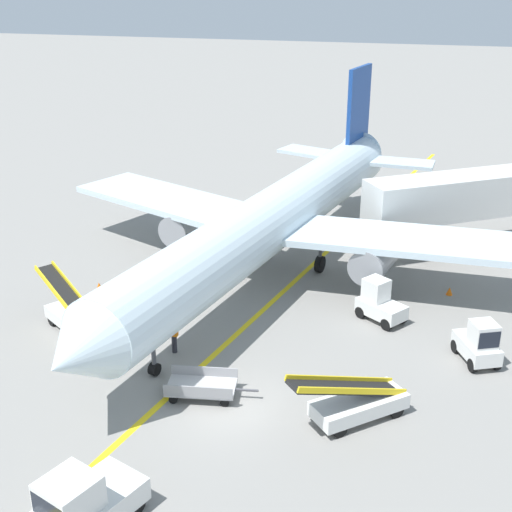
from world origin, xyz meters
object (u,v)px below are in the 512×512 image
(baggage_cart_loaded, at_px, (202,386))
(safety_cone_nose_right, at_px, (224,287))
(belt_loader_aft_hold, at_px, (357,402))
(safety_cone_nose_left, at_px, (99,286))
(pushback_tug, at_px, (82,504))
(baggage_tug_near_wing, at_px, (379,303))
(ground_crew_marshaller, at_px, (174,334))
(jet_bridge, at_px, (479,194))
(safety_cone_wingtip_left, at_px, (449,291))
(belt_loader_forward_hold, at_px, (75,316))
(airliner, at_px, (275,218))
(baggage_tug_by_cargo_door, at_px, (479,344))

(baggage_cart_loaded, distance_m, safety_cone_nose_right, 10.17)
(belt_loader_aft_hold, relative_size, safety_cone_nose_left, 10.20)
(pushback_tug, bearing_deg, baggage_cart_loaded, 82.70)
(pushback_tug, relative_size, belt_loader_aft_hold, 0.90)
(baggage_tug_near_wing, height_order, ground_crew_marshaller, baggage_tug_near_wing)
(jet_bridge, bearing_deg, belt_loader_aft_hold, -102.57)
(belt_loader_aft_hold, distance_m, safety_cone_wingtip_left, 12.92)
(belt_loader_forward_hold, distance_m, belt_loader_aft_hold, 14.53)
(airliner, height_order, belt_loader_aft_hold, airliner)
(belt_loader_forward_hold, height_order, ground_crew_marshaller, belt_loader_forward_hold)
(baggage_tug_near_wing, distance_m, belt_loader_aft_hold, 8.60)
(belt_loader_forward_hold, xyz_separation_m, safety_cone_wingtip_left, (17.33, 9.04, -0.56))
(jet_bridge, bearing_deg, safety_cone_wingtip_left, -99.32)
(jet_bridge, xyz_separation_m, safety_cone_wingtip_left, (-1.21, -7.37, -3.32))
(belt_loader_aft_hold, bearing_deg, airliner, 117.32)
(belt_loader_forward_hold, xyz_separation_m, safety_cone_nose_right, (5.52, 6.24, -0.56))
(baggage_tug_near_wing, height_order, baggage_tug_by_cargo_door, same)
(belt_loader_forward_hold, relative_size, baggage_cart_loaded, 1.27)
(safety_cone_nose_left, bearing_deg, safety_cone_nose_right, 15.27)
(safety_cone_nose_left, relative_size, safety_cone_wingtip_left, 1.00)
(baggage_tug_near_wing, xyz_separation_m, ground_crew_marshaller, (-8.59, -5.79, -0.02))
(ground_crew_marshaller, distance_m, safety_cone_wingtip_left, 15.38)
(pushback_tug, height_order, baggage_tug_near_wing, pushback_tug)
(airliner, xyz_separation_m, safety_cone_nose_right, (-2.08, -2.92, -3.20))
(airliner, bearing_deg, baggage_tug_near_wing, -32.13)
(baggage_cart_loaded, bearing_deg, ground_crew_marshaller, 128.72)
(belt_loader_aft_hold, bearing_deg, jet_bridge, 77.43)
(belt_loader_aft_hold, distance_m, safety_cone_nose_right, 12.97)
(jet_bridge, distance_m, safety_cone_nose_left, 23.22)
(airliner, bearing_deg, baggage_cart_loaded, -88.99)
(ground_crew_marshaller, bearing_deg, pushback_tug, -82.68)
(ground_crew_marshaller, bearing_deg, belt_loader_forward_hold, 173.15)
(safety_cone_nose_right, bearing_deg, belt_loader_forward_hold, -131.49)
(safety_cone_nose_left, relative_size, safety_cone_nose_right, 1.00)
(belt_loader_forward_hold, bearing_deg, baggage_tug_by_cargo_door, 6.77)
(belt_loader_forward_hold, height_order, safety_cone_wingtip_left, belt_loader_forward_hold)
(belt_loader_forward_hold, height_order, safety_cone_nose_right, belt_loader_forward_hold)
(belt_loader_aft_hold, bearing_deg, baggage_cart_loaded, -178.17)
(baggage_tug_near_wing, bearing_deg, safety_cone_nose_left, -177.34)
(airliner, bearing_deg, belt_loader_forward_hold, -129.67)
(baggage_cart_loaded, xyz_separation_m, ground_crew_marshaller, (-2.42, 3.01, 0.44))
(baggage_tug_near_wing, bearing_deg, baggage_cart_loaded, -125.03)
(safety_cone_wingtip_left, bearing_deg, baggage_tug_near_wing, -130.61)
(airliner, xyz_separation_m, baggage_tug_by_cargo_door, (11.09, -6.94, -2.49))
(safety_cone_nose_left, height_order, safety_cone_wingtip_left, same)
(jet_bridge, distance_m, pushback_tug, 30.45)
(safety_cone_wingtip_left, bearing_deg, safety_cone_nose_right, -166.67)
(safety_cone_nose_left, xyz_separation_m, safety_cone_nose_right, (6.59, 1.80, 0.00))
(airliner, distance_m, belt_loader_forward_hold, 12.19)
(pushback_tug, height_order, baggage_tug_by_cargo_door, pushback_tug)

